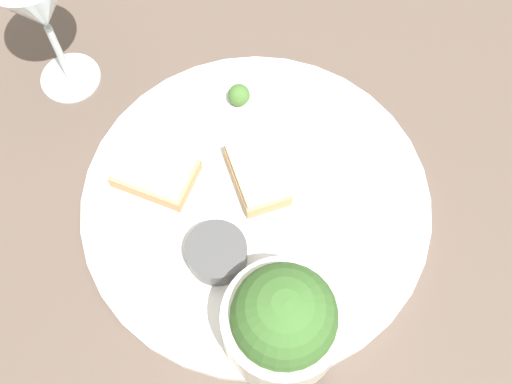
# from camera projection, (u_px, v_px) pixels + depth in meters

# --- Properties ---
(ground_plane) EXTENTS (4.00, 4.00, 0.00)m
(ground_plane) POSITION_uv_depth(u_px,v_px,m) (256.00, 206.00, 0.67)
(ground_plane) COLOR brown
(dinner_plate) EXTENTS (0.36, 0.36, 0.01)m
(dinner_plate) POSITION_uv_depth(u_px,v_px,m) (256.00, 203.00, 0.66)
(dinner_plate) COLOR white
(dinner_plate) RESTS_ON ground_plane
(salad_bowl) EXTENTS (0.11, 0.11, 0.11)m
(salad_bowl) POSITION_uv_depth(u_px,v_px,m) (283.00, 321.00, 0.56)
(salad_bowl) COLOR silver
(salad_bowl) RESTS_ON dinner_plate
(sauce_ramekin) EXTENTS (0.06, 0.06, 0.03)m
(sauce_ramekin) POSITION_uv_depth(u_px,v_px,m) (217.00, 252.00, 0.62)
(sauce_ramekin) COLOR #4C4C4C
(sauce_ramekin) RESTS_ON dinner_plate
(cheese_toast_near) EXTENTS (0.10, 0.09, 0.03)m
(cheese_toast_near) POSITION_uv_depth(u_px,v_px,m) (155.00, 172.00, 0.65)
(cheese_toast_near) COLOR tan
(cheese_toast_near) RESTS_ON dinner_plate
(cheese_toast_far) EXTENTS (0.09, 0.07, 0.03)m
(cheese_toast_far) POSITION_uv_depth(u_px,v_px,m) (257.00, 174.00, 0.65)
(cheese_toast_far) COLOR tan
(cheese_toast_far) RESTS_ON dinner_plate
(wine_glass) EXTENTS (0.09, 0.09, 0.17)m
(wine_glass) POSITION_uv_depth(u_px,v_px,m) (37.00, 4.00, 0.62)
(wine_glass) COLOR silver
(wine_glass) RESTS_ON ground_plane
(garnish) EXTENTS (0.02, 0.02, 0.02)m
(garnish) POSITION_uv_depth(u_px,v_px,m) (239.00, 95.00, 0.69)
(garnish) COLOR #477533
(garnish) RESTS_ON dinner_plate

